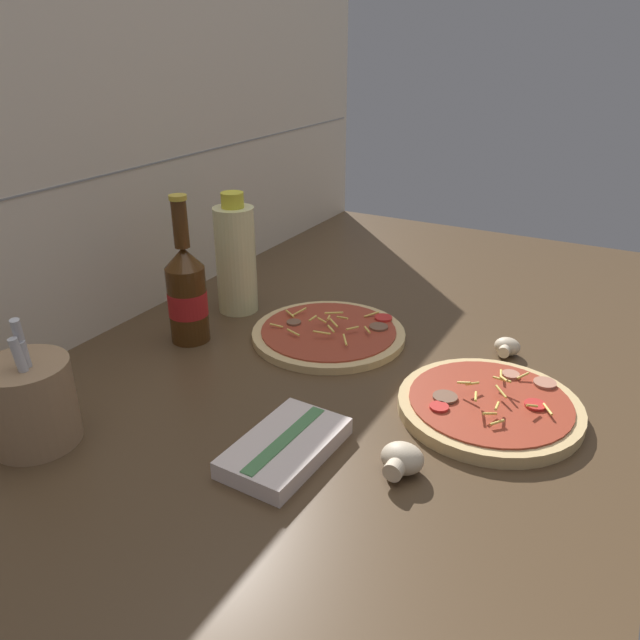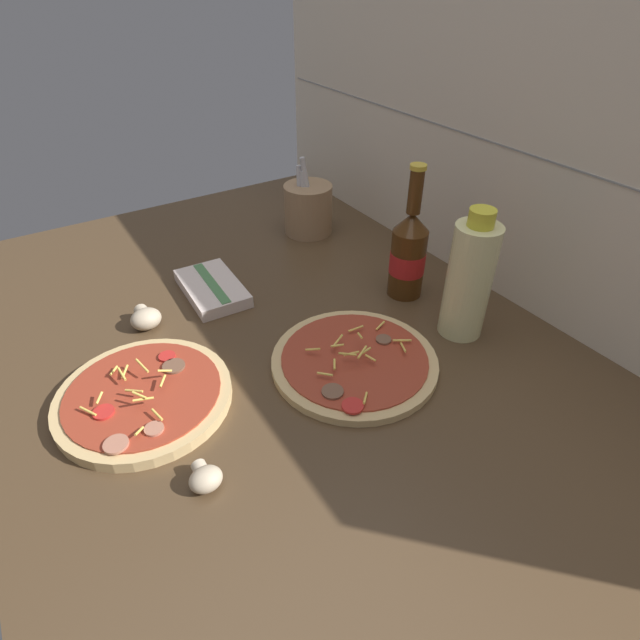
% 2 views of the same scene
% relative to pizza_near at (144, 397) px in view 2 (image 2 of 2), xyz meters
% --- Properties ---
extents(counter_slab, '(1.60, 0.90, 0.03)m').
position_rel_pizza_near_xyz_m(counter_slab, '(0.09, 0.23, -0.02)').
color(counter_slab, '#4C3823').
rests_on(counter_slab, ground).
extents(tile_backsplash, '(1.60, 0.01, 0.60)m').
position_rel_pizza_near_xyz_m(tile_backsplash, '(0.09, 0.69, 0.26)').
color(tile_backsplash, beige).
rests_on(tile_backsplash, ground).
extents(pizza_near, '(0.26, 0.26, 0.05)m').
position_rel_pizza_near_xyz_m(pizza_near, '(0.00, 0.00, 0.00)').
color(pizza_near, tan).
rests_on(pizza_near, counter_slab).
extents(pizza_far, '(0.27, 0.27, 0.05)m').
position_rel_pizza_near_xyz_m(pizza_far, '(0.10, 0.32, -0.00)').
color(pizza_far, tan).
rests_on(pizza_far, counter_slab).
extents(beer_bottle, '(0.07, 0.07, 0.26)m').
position_rel_pizza_near_xyz_m(beer_bottle, '(-0.02, 0.53, 0.08)').
color(beer_bottle, '#47280F').
rests_on(beer_bottle, counter_slab).
extents(oil_bottle, '(0.08, 0.08, 0.23)m').
position_rel_pizza_near_xyz_m(oil_bottle, '(0.13, 0.53, 0.10)').
color(oil_bottle, beige).
rests_on(oil_bottle, counter_slab).
extents(mushroom_left, '(0.05, 0.04, 0.03)m').
position_rel_pizza_near_xyz_m(mushroom_left, '(0.19, 0.02, 0.00)').
color(mushroom_left, beige).
rests_on(mushroom_left, counter_slab).
extents(mushroom_right, '(0.06, 0.05, 0.04)m').
position_rel_pizza_near_xyz_m(mushroom_right, '(-0.19, 0.06, 0.01)').
color(mushroom_right, beige).
rests_on(mushroom_right, counter_slab).
extents(utensil_crock, '(0.11, 0.11, 0.18)m').
position_rel_pizza_near_xyz_m(utensil_crock, '(-0.36, 0.51, 0.05)').
color(utensil_crock, '#9E7A56').
rests_on(utensil_crock, counter_slab).
extents(dish_towel, '(0.18, 0.11, 0.03)m').
position_rel_pizza_near_xyz_m(dish_towel, '(-0.23, 0.20, 0.00)').
color(dish_towel, beige).
rests_on(dish_towel, counter_slab).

